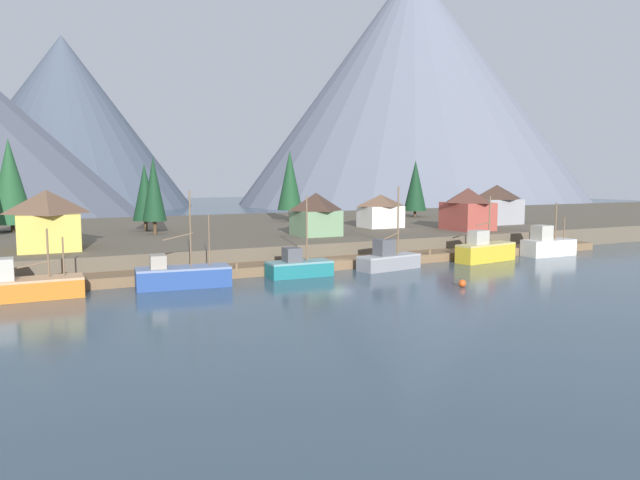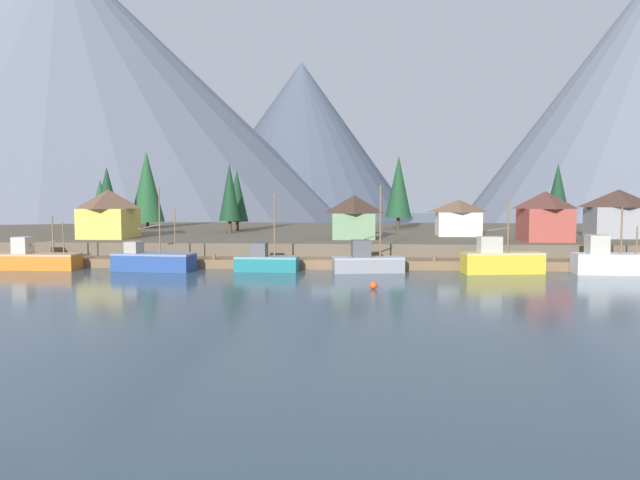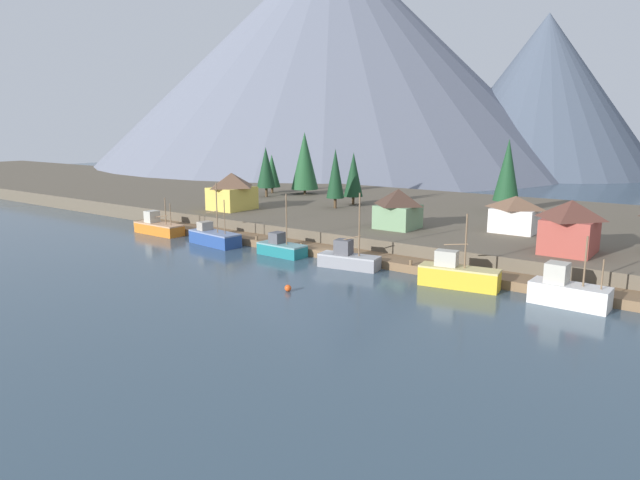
# 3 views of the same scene
# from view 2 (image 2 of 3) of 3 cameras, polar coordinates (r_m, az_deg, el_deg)

# --- Properties ---
(ground_plane) EXTENTS (400.00, 400.00, 1.00)m
(ground_plane) POSITION_cam_2_polar(r_m,az_deg,el_deg) (87.65, 1.04, -1.50)
(ground_plane) COLOR #384C5B
(dock) EXTENTS (80.00, 4.00, 1.60)m
(dock) POSITION_cam_2_polar(r_m,az_deg,el_deg) (69.65, 0.34, -2.13)
(dock) COLOR brown
(dock) RESTS_ON ground_plane
(shoreline_bank) EXTENTS (400.00, 56.00, 2.50)m
(shoreline_bank) POSITION_cam_2_polar(r_m,az_deg,el_deg) (99.45, 1.37, 0.17)
(shoreline_bank) COLOR brown
(shoreline_bank) RESTS_ON ground_plane
(mountain_west_peak) EXTENTS (185.93, 185.93, 87.97)m
(mountain_west_peak) POSITION_cam_2_polar(r_m,az_deg,el_deg) (224.20, -22.41, 13.01)
(mountain_west_peak) COLOR slate
(mountain_west_peak) RESTS_ON ground_plane
(mountain_central_peak) EXTENTS (93.23, 93.23, 55.56)m
(mountain_central_peak) POSITION_cam_2_polar(r_m,az_deg,el_deg) (210.86, -14.66, 9.33)
(mountain_central_peak) COLOR slate
(mountain_central_peak) RESTS_ON ground_plane
(mountain_east_peak) EXTENTS (78.96, 78.96, 54.92)m
(mountain_east_peak) POSITION_cam_2_polar(r_m,az_deg,el_deg) (223.89, -1.69, 9.06)
(mountain_east_peak) COLOR #475160
(mountain_east_peak) RESTS_ON ground_plane
(fishing_boat_orange) EXTENTS (8.95, 2.98, 5.88)m
(fishing_boat_orange) POSITION_cam_2_polar(r_m,az_deg,el_deg) (74.76, -24.50, -1.62)
(fishing_boat_orange) COLOR #CC6B1E
(fishing_boat_orange) RESTS_ON ground_plane
(fishing_boat_blue) EXTENTS (8.81, 3.95, 8.97)m
(fishing_boat_blue) POSITION_cam_2_polar(r_m,az_deg,el_deg) (69.06, -15.03, -1.85)
(fishing_boat_blue) COLOR navy
(fishing_boat_blue) RESTS_ON ground_plane
(fishing_boat_teal) EXTENTS (6.69, 2.93, 8.19)m
(fishing_boat_teal) POSITION_cam_2_polar(r_m,az_deg,el_deg) (66.68, -4.96, -1.98)
(fishing_boat_teal) COLOR #196B70
(fishing_boat_teal) RESTS_ON ground_plane
(fishing_boat_grey) EXTENTS (7.64, 3.54, 9.10)m
(fishing_boat_grey) POSITION_cam_2_polar(r_m,az_deg,el_deg) (65.58, 4.32, -1.98)
(fishing_boat_grey) COLOR gray
(fishing_boat_grey) RESTS_ON ground_plane
(fishing_boat_yellow) EXTENTS (8.51, 3.61, 7.89)m
(fishing_boat_yellow) POSITION_cam_2_polar(r_m,az_deg,el_deg) (67.10, 16.21, -1.82)
(fishing_boat_yellow) COLOR gold
(fishing_boat_yellow) RESTS_ON ground_plane
(fishing_boat_white) EXTENTS (7.10, 2.96, 6.84)m
(fishing_boat_white) POSITION_cam_2_polar(r_m,az_deg,el_deg) (70.55, 24.77, -1.71)
(fishing_boat_white) COLOR silver
(fishing_boat_white) RESTS_ON ground_plane
(house_green) EXTENTS (5.61, 5.49, 5.58)m
(house_green) POSITION_cam_2_polar(r_m,az_deg,el_deg) (80.13, 3.13, 2.16)
(house_green) COLOR #6B8E66
(house_green) RESTS_ON shoreline_bank
(house_grey) EXTENTS (7.60, 5.46, 6.33)m
(house_grey) POSITION_cam_2_polar(r_m,az_deg,el_deg) (90.20, 25.59, 2.23)
(house_grey) COLOR gray
(house_grey) RESTS_ON shoreline_bank
(house_yellow) EXTENTS (6.29, 7.29, 6.33)m
(house_yellow) POSITION_cam_2_polar(r_m,az_deg,el_deg) (85.86, -18.74, 2.34)
(house_yellow) COLOR gold
(house_yellow) RESTS_ON shoreline_bank
(house_red) EXTENTS (5.67, 6.73, 6.07)m
(house_red) POSITION_cam_2_polar(r_m,az_deg,el_deg) (80.89, 19.85, 2.12)
(house_red) COLOR #9E4238
(house_red) RESTS_ON shoreline_bank
(house_white) EXTENTS (6.09, 4.80, 4.96)m
(house_white) POSITION_cam_2_polar(r_m,az_deg,el_deg) (87.85, 12.52, 2.03)
(house_white) COLOR silver
(house_white) RESTS_ON shoreline_bank
(conifer_near_left) EXTENTS (3.85, 3.85, 10.06)m
(conifer_near_left) POSITION_cam_2_polar(r_m,az_deg,el_deg) (104.22, -18.88, 4.10)
(conifer_near_left) COLOR #4C3823
(conifer_near_left) RESTS_ON shoreline_bank
(conifer_near_right) EXTENTS (5.75, 5.75, 12.97)m
(conifer_near_right) POSITION_cam_2_polar(r_m,az_deg,el_deg) (110.53, -15.53, 4.71)
(conifer_near_right) COLOR #4C3823
(conifer_near_right) RESTS_ON shoreline_bank
(conifer_mid_left) EXTENTS (3.59, 3.59, 8.24)m
(conifer_mid_left) POSITION_cam_2_polar(r_m,az_deg,el_deg) (111.09, -19.41, 3.44)
(conifer_mid_left) COLOR #4C3823
(conifer_mid_left) RESTS_ON shoreline_bank
(conifer_mid_right) EXTENTS (4.29, 4.29, 10.73)m
(conifer_mid_right) POSITION_cam_2_polar(r_m,az_deg,el_deg) (108.32, 20.88, 4.04)
(conifer_mid_right) COLOR #4C3823
(conifer_mid_right) RESTS_ON shoreline_bank
(conifer_back_left) EXTENTS (3.14, 3.14, 10.35)m
(conifer_back_left) POSITION_cam_2_polar(r_m,az_deg,el_deg) (93.23, -8.26, 4.36)
(conifer_back_left) COLOR #4C3823
(conifer_back_left) RESTS_ON shoreline_bank
(conifer_back_right) EXTENTS (4.30, 4.30, 12.13)m
(conifer_back_right) POSITION_cam_2_polar(r_m,az_deg,el_deg) (104.66, 7.19, 4.86)
(conifer_back_right) COLOR #4C3823
(conifer_back_right) RESTS_ON shoreline_bank
(conifer_centre) EXTENTS (3.51, 3.51, 9.51)m
(conifer_centre) POSITION_cam_2_polar(r_m,az_deg,el_deg) (99.03, -7.59, 4.01)
(conifer_centre) COLOR #4C3823
(conifer_centre) RESTS_ON shoreline_bank
(channel_buoy) EXTENTS (0.70, 0.70, 0.70)m
(channel_buoy) POSITION_cam_2_polar(r_m,az_deg,el_deg) (53.94, 4.90, -4.12)
(channel_buoy) COLOR #E04C19
(channel_buoy) RESTS_ON ground_plane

